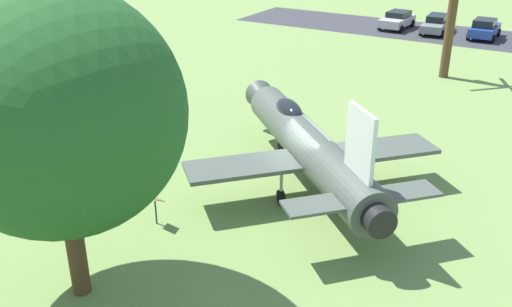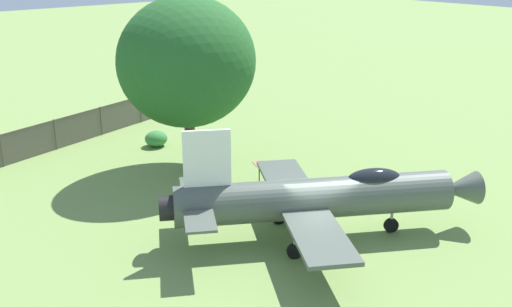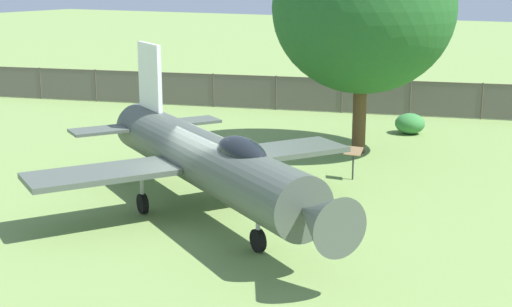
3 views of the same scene
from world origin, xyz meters
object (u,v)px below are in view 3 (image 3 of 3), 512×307
info_plaque (353,156)px  shade_tree (363,9)px  display_jet (209,160)px  shrub_near_fence (410,124)px

info_plaque → shade_tree: bearing=109.3°
display_jet → shrub_near_fence: (1.27, 14.43, -1.31)m
shrub_near_fence → info_plaque: 8.41m
display_jet → shade_tree: shade_tree is taller
shrub_near_fence → info_plaque: info_plaque is taller
shrub_near_fence → info_plaque: size_ratio=1.16×
shade_tree → info_plaque: (1.37, -3.91, -4.82)m
shade_tree → shrub_near_fence: bearing=81.6°
shade_tree → shrub_near_fence: shade_tree is taller
display_jet → shrub_near_fence: bearing=116.7°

